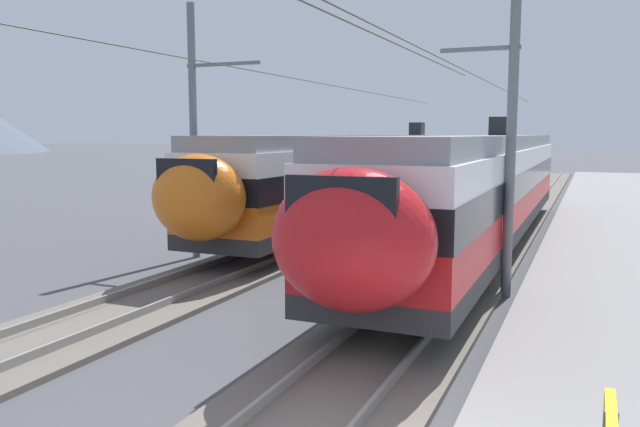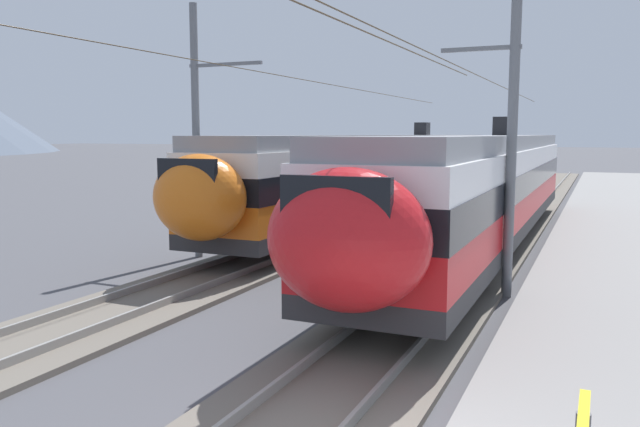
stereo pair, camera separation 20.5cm
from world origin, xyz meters
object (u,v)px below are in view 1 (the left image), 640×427
(train_far_track, at_px, (388,168))
(train_near_platform, at_px, (480,186))
(catenary_mast_mid, at_px, (508,114))
(catenary_mast_far_side, at_px, (198,127))

(train_far_track, bearing_deg, train_near_platform, -146.52)
(catenary_mast_mid, bearing_deg, train_far_track, 26.94)
(train_far_track, height_order, catenary_mast_far_side, catenary_mast_far_side)
(train_near_platform, xyz_separation_m, catenary_mast_mid, (-5.58, -1.47, 2.15))
(train_near_platform, bearing_deg, catenary_mast_far_side, 118.76)
(train_far_track, distance_m, catenary_mast_far_side, 13.59)
(train_near_platform, distance_m, catenary_mast_mid, 6.15)
(train_near_platform, relative_size, catenary_mast_mid, 0.61)
(train_near_platform, bearing_deg, catenary_mast_mid, -165.26)
(train_near_platform, xyz_separation_m, catenary_mast_far_side, (-4.37, 7.96, 1.90))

